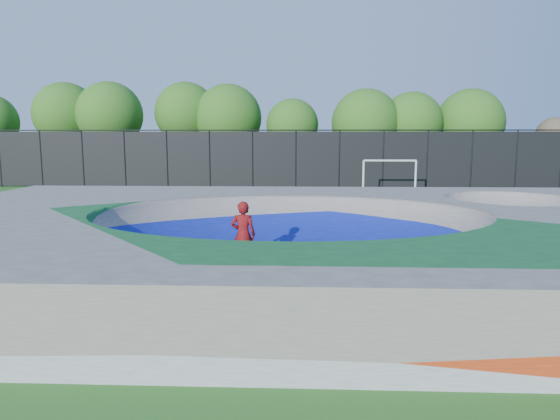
# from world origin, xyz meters

# --- Properties ---
(ground) EXTENTS (120.00, 120.00, 0.00)m
(ground) POSITION_xyz_m (0.00, 0.00, 0.00)
(ground) COLOR #245F1A
(ground) RESTS_ON ground
(skate_deck) EXTENTS (22.00, 14.00, 1.50)m
(skate_deck) POSITION_xyz_m (0.00, 0.00, 0.75)
(skate_deck) COLOR gray
(skate_deck) RESTS_ON ground
(skater) EXTENTS (0.68, 0.46, 1.84)m
(skater) POSITION_xyz_m (-1.23, -0.45, 0.92)
(skater) COLOR red
(skater) RESTS_ON ground
(skateboard) EXTENTS (0.79, 0.26, 0.05)m
(skateboard) POSITION_xyz_m (-1.23, -0.45, 0.03)
(skateboard) COLOR black
(skateboard) RESTS_ON ground
(soccer_goal) EXTENTS (3.29, 0.12, 2.17)m
(soccer_goal) POSITION_xyz_m (5.77, 17.04, 1.51)
(soccer_goal) COLOR silver
(soccer_goal) RESTS_ON ground
(fence) EXTENTS (48.09, 0.09, 4.04)m
(fence) POSITION_xyz_m (0.00, 21.00, 2.10)
(fence) COLOR black
(fence) RESTS_ON ground
(treeline) EXTENTS (52.82, 6.46, 8.23)m
(treeline) POSITION_xyz_m (-0.04, 26.39, 4.97)
(treeline) COLOR #442C22
(treeline) RESTS_ON ground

